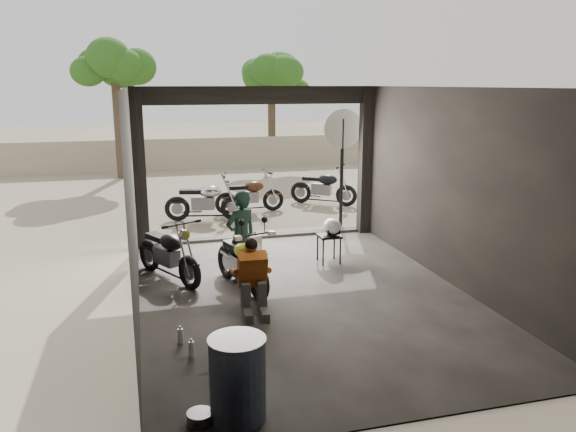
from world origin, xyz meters
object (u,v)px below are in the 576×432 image
outside_bike_a (205,198)px  outside_bike_b (250,192)px  helmet (332,227)px  sign_post (342,146)px  stool (329,239)px  mechanic (254,280)px  outside_bike_c (323,185)px  left_bike (168,249)px  rider (241,237)px  main_bike (242,258)px  oil_drum (238,380)px

outside_bike_a → outside_bike_b: (1.22, 0.60, -0.04)m
helmet → sign_post: (1.16, 2.65, 1.15)m
helmet → stool: bearing=152.5°
outside_bike_b → helmet: bearing=-175.7°
mechanic → sign_post: bearing=59.8°
mechanic → stool: (1.82, 2.01, -0.06)m
outside_bike_c → outside_bike_a: bearing=143.0°
left_bike → outside_bike_a: bearing=46.5°
outside_bike_b → rider: 5.20m
main_bike → outside_bike_a: 4.80m
stool → sign_post: (1.20, 2.63, 1.38)m
outside_bike_b → mechanic: size_ratio=1.48×
outside_bike_c → mechanic: bearing=-169.9°
oil_drum → sign_post: (3.69, 7.11, 1.43)m
left_bike → outside_bike_a: 4.21m
left_bike → mechanic: (1.09, -1.85, -0.01)m
stool → oil_drum: 5.12m
oil_drum → sign_post: sign_post is taller
left_bike → sign_post: bearing=5.7°
mechanic → stool: bearing=50.8°
left_bike → stool: left_bike is taller
outside_bike_c → rider: (-3.27, -5.51, 0.22)m
outside_bike_b → outside_bike_c: bearing=-82.2°
stool → rider: bearing=-161.9°
left_bike → rider: rider is taller
stool → helmet: size_ratio=1.57×
oil_drum → sign_post: size_ratio=0.32×
mechanic → helmet: mechanic is taller
left_bike → main_bike: bearing=-61.7°
mechanic → outside_bike_a: bearing=92.9°
left_bike → outside_bike_b: size_ratio=1.01×
helmet → sign_post: bearing=65.9°
left_bike → oil_drum: (0.43, -4.33, -0.11)m
outside_bike_a → helmet: outside_bike_a is taller
rider → left_bike: bearing=-43.8°
helmet → oil_drum: size_ratio=0.40×
main_bike → sign_post: 4.81m
main_bike → outside_bike_a: bearing=74.7°
outside_bike_a → sign_post: 3.52m
mechanic → sign_post: size_ratio=0.39×
outside_bike_c → sign_post: 2.67m
outside_bike_b → outside_bike_c: (2.13, 0.44, 0.02)m
helmet → sign_post: 3.11m
left_bike → sign_post: size_ratio=0.59×
main_bike → sign_post: sign_post is taller
outside_bike_a → rider: bearing=-167.7°
helmet → outside_bike_b: bearing=97.6°
left_bike → outside_bike_a: size_ratio=0.95×
main_bike → outside_bike_b: bearing=62.0°
mechanic → outside_bike_b: bearing=82.3°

